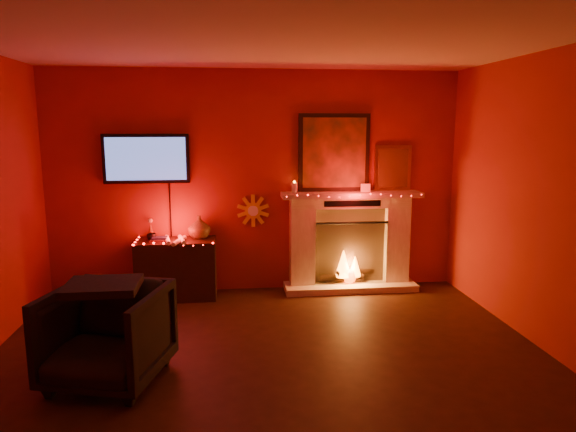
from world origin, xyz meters
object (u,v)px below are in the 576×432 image
Objects in this scene: fireplace at (349,232)px; sunburst_clock at (253,211)px; tv at (146,159)px; armchair at (107,335)px; console_table at (178,266)px.

sunburst_clock is (-1.19, 0.09, 0.28)m from fireplace.
tv is 2.56m from armchair.
console_table is at bearing -166.67° from sunburst_clock.
sunburst_clock is 0.46× the size of armchair.
console_table is at bearing 95.98° from armchair.
sunburst_clock is 1.12m from console_table.
sunburst_clock is 0.41× the size of console_table.
armchair is at bearing -138.74° from fireplace.
fireplace is 5.45× the size of sunburst_clock.
console_table is at bearing -176.58° from fireplace.
fireplace reaches higher than sunburst_clock.
fireplace reaches higher than armchair.
tv reaches higher than sunburst_clock.
armchair is (-0.02, -2.23, -1.26)m from tv.
armchair is at bearing -90.62° from tv.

